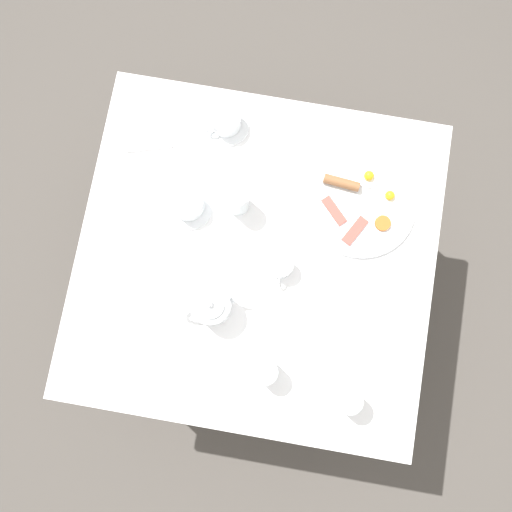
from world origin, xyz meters
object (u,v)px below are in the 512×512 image
(teacup_with_saucer_right, at_px, (188,205))
(spoon_for_tea, at_px, (133,206))
(teacup_with_saucer_left, at_px, (226,121))
(water_glass_short, at_px, (237,199))
(teapot_near, at_px, (211,305))
(fork_by_plate, at_px, (318,328))
(knife_by_plate, at_px, (120,318))
(napkin_folded, at_px, (149,137))
(creamer_jug, at_px, (281,266))
(breakfast_plate, at_px, (361,203))
(wine_glass_spare, at_px, (265,371))
(water_glass_tall, at_px, (346,399))

(teacup_with_saucer_right, distance_m, spoon_for_tea, 0.17)
(teacup_with_saucer_left, relative_size, water_glass_short, 1.25)
(teapot_near, distance_m, fork_by_plate, 0.31)
(knife_by_plate, bearing_deg, napkin_folded, -177.24)
(creamer_jug, distance_m, napkin_folded, 0.55)
(teapot_near, xyz_separation_m, teacup_with_saucer_left, (-0.53, -0.06, -0.02))
(knife_by_plate, bearing_deg, breakfast_plate, 125.51)
(breakfast_plate, bearing_deg, water_glass_short, -79.65)
(water_glass_short, distance_m, knife_by_plate, 0.46)
(breakfast_plate, relative_size, teapot_near, 1.71)
(wine_glass_spare, bearing_deg, napkin_folded, -143.25)
(teacup_with_saucer_left, bearing_deg, spoon_for_tea, -37.61)
(breakfast_plate, relative_size, wine_glass_spare, 3.25)
(teacup_with_saucer_right, bearing_deg, water_glass_short, 103.08)
(teapot_near, bearing_deg, creamer_jug, 16.68)
(breakfast_plate, bearing_deg, teapot_near, -45.20)
(teacup_with_saucer_right, xyz_separation_m, wine_glass_spare, (0.41, 0.29, 0.02))
(breakfast_plate, xyz_separation_m, napkin_folded, (-0.09, -0.64, -0.00))
(teapot_near, relative_size, teacup_with_saucer_left, 1.35)
(fork_by_plate, height_order, knife_by_plate, same)
(teapot_near, distance_m, water_glass_short, 0.30)
(water_glass_short, xyz_separation_m, knife_by_plate, (0.38, -0.27, -0.05))
(knife_by_plate, height_order, spoon_for_tea, same)
(teapot_near, bearing_deg, teacup_with_saucer_right, 90.99)
(napkin_folded, bearing_deg, knife_by_plate, 2.76)
(teacup_with_saucer_left, xyz_separation_m, spoon_for_tea, (0.29, -0.22, -0.03))
(water_glass_short, bearing_deg, napkin_folded, -117.52)
(teapot_near, relative_size, water_glass_tall, 1.67)
(teacup_with_saucer_left, height_order, fork_by_plate, teacup_with_saucer_left)
(napkin_folded, bearing_deg, fork_by_plate, 51.29)
(teacup_with_saucer_right, bearing_deg, napkin_folded, -139.68)
(wine_glass_spare, xyz_separation_m, fork_by_plate, (-0.14, 0.13, -0.05))
(wine_glass_spare, bearing_deg, breakfast_plate, 159.16)
(teacup_with_saucer_left, distance_m, teacup_with_saucer_right, 0.27)
(teapot_near, height_order, teacup_with_saucer_right, teapot_near)
(fork_by_plate, bearing_deg, teacup_with_saucer_left, -146.42)
(napkin_folded, bearing_deg, teapot_near, 31.21)
(teacup_with_saucer_left, bearing_deg, napkin_folded, -70.12)
(breakfast_plate, height_order, teacup_with_saucer_left, teacup_with_saucer_left)
(breakfast_plate, relative_size, water_glass_short, 2.88)
(teacup_with_saucer_right, relative_size, wine_glass_spare, 1.41)
(breakfast_plate, bearing_deg, teacup_with_saucer_right, -78.87)
(creamer_jug, xyz_separation_m, knife_by_plate, (0.22, -0.42, -0.03))
(teacup_with_saucer_right, xyz_separation_m, napkin_folded, (-0.18, -0.16, -0.02))
(napkin_folded, bearing_deg, teacup_with_saucer_right, 40.32)
(water_glass_tall, bearing_deg, creamer_jug, -144.83)
(wine_glass_spare, bearing_deg, teacup_with_saucer_left, -161.25)
(teacup_with_saucer_right, bearing_deg, spoon_for_tea, -81.31)
(napkin_folded, distance_m, fork_by_plate, 0.74)
(creamer_jug, bearing_deg, napkin_folded, -125.13)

